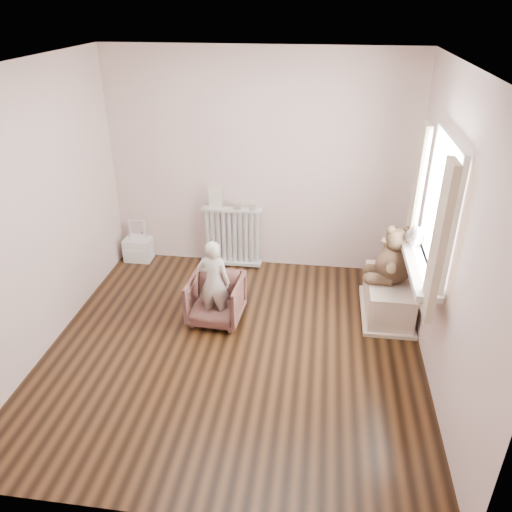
# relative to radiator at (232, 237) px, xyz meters

# --- Properties ---
(floor) EXTENTS (3.60, 3.60, 0.01)m
(floor) POSITION_rel_radiator_xyz_m (0.32, -1.68, -0.39)
(floor) COLOR black
(floor) RESTS_ON ground
(ceiling) EXTENTS (3.60, 3.60, 0.01)m
(ceiling) POSITION_rel_radiator_xyz_m (0.32, -1.68, 2.21)
(ceiling) COLOR white
(ceiling) RESTS_ON ground
(back_wall) EXTENTS (3.60, 0.02, 2.60)m
(back_wall) POSITION_rel_radiator_xyz_m (0.32, 0.12, 0.91)
(back_wall) COLOR beige
(back_wall) RESTS_ON ground
(front_wall) EXTENTS (3.60, 0.02, 2.60)m
(front_wall) POSITION_rel_radiator_xyz_m (0.32, -3.48, 0.91)
(front_wall) COLOR beige
(front_wall) RESTS_ON ground
(left_wall) EXTENTS (0.02, 3.60, 2.60)m
(left_wall) POSITION_rel_radiator_xyz_m (-1.48, -1.68, 0.91)
(left_wall) COLOR beige
(left_wall) RESTS_ON ground
(right_wall) EXTENTS (0.02, 3.60, 2.60)m
(right_wall) POSITION_rel_radiator_xyz_m (2.12, -1.68, 0.91)
(right_wall) COLOR beige
(right_wall) RESTS_ON ground
(window) EXTENTS (0.03, 0.90, 1.10)m
(window) POSITION_rel_radiator_xyz_m (2.08, -1.38, 1.06)
(window) COLOR white
(window) RESTS_ON right_wall
(window_sill) EXTENTS (0.22, 1.10, 0.06)m
(window_sill) POSITION_rel_radiator_xyz_m (1.99, -1.38, 0.48)
(window_sill) COLOR silver
(window_sill) RESTS_ON right_wall
(curtain_left) EXTENTS (0.06, 0.26, 1.30)m
(curtain_left) POSITION_rel_radiator_xyz_m (1.97, -1.95, 1.00)
(curtain_left) COLOR #C1B192
(curtain_left) RESTS_ON right_wall
(curtain_right) EXTENTS (0.06, 0.26, 1.30)m
(curtain_right) POSITION_rel_radiator_xyz_m (1.97, -0.81, 1.00)
(curtain_right) COLOR #C1B192
(curtain_right) RESTS_ON right_wall
(radiator) EXTENTS (0.73, 0.14, 0.77)m
(radiator) POSITION_rel_radiator_xyz_m (0.00, 0.00, 0.00)
(radiator) COLOR silver
(radiator) RESTS_ON floor
(paper_doll) EXTENTS (0.17, 0.01, 0.28)m
(paper_doll) POSITION_rel_radiator_xyz_m (-0.19, 0.00, 0.52)
(paper_doll) COLOR beige
(paper_doll) RESTS_ON radiator
(tin_a) EXTENTS (0.10, 0.10, 0.06)m
(tin_a) POSITION_rel_radiator_xyz_m (0.08, 0.00, 0.41)
(tin_a) COLOR #A59E8C
(tin_a) RESTS_ON radiator
(tin_b) EXTENTS (0.09, 0.09, 0.05)m
(tin_b) POSITION_rel_radiator_xyz_m (0.26, 0.00, 0.40)
(tin_b) COLOR #A59E8C
(tin_b) RESTS_ON radiator
(toy_vanity) EXTENTS (0.34, 0.24, 0.53)m
(toy_vanity) POSITION_rel_radiator_xyz_m (-1.23, -0.03, -0.11)
(toy_vanity) COLOR silver
(toy_vanity) RESTS_ON floor
(armchair) EXTENTS (0.57, 0.58, 0.50)m
(armchair) POSITION_rel_radiator_xyz_m (0.05, -1.21, -0.14)
(armchair) COLOR brown
(armchair) RESTS_ON floor
(child) EXTENTS (0.35, 0.25, 0.93)m
(child) POSITION_rel_radiator_xyz_m (0.05, -1.26, 0.09)
(child) COLOR beige
(child) RESTS_ON armchair
(toy_bench) EXTENTS (0.46, 0.87, 0.41)m
(toy_bench) POSITION_rel_radiator_xyz_m (1.84, -0.84, -0.19)
(toy_bench) COLOR beige
(toy_bench) RESTS_ON floor
(teddy_bear) EXTENTS (0.52, 0.41, 0.62)m
(teddy_bear) POSITION_rel_radiator_xyz_m (1.86, -0.85, 0.28)
(teddy_bear) COLOR #362518
(teddy_bear) RESTS_ON toy_bench
(plush_cat) EXTENTS (0.25, 0.32, 0.24)m
(plush_cat) POSITION_rel_radiator_xyz_m (1.98, -0.98, 0.61)
(plush_cat) COLOR slate
(plush_cat) RESTS_ON window_sill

